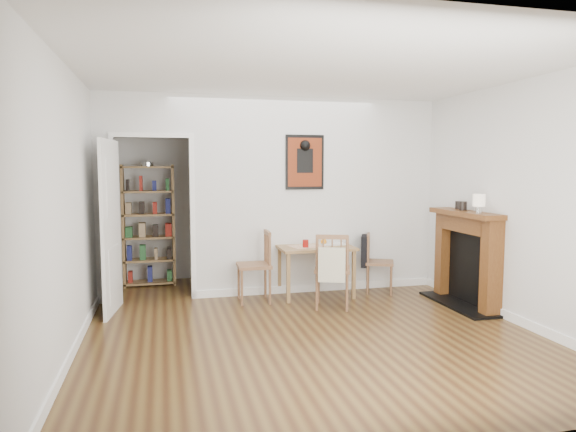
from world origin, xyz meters
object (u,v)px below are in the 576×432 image
object	(u,v)px
chair_left	(254,266)
notebook	(332,244)
bookshelf	(149,226)
red_glass	(306,244)
fireplace	(467,255)
chair_right	(378,262)
chair_front	(332,270)
ceramic_jar_b	(458,205)
ceramic_jar_a	(463,206)
orange_fruit	(324,242)
mantel_lamp	(479,201)
dining_table	(316,252)

from	to	relation	value
chair_left	notebook	size ratio (longest dim) A/B	2.67
bookshelf	red_glass	bearing A→B (deg)	-32.60
bookshelf	red_glass	distance (m)	2.34
fireplace	notebook	size ratio (longest dim) A/B	3.73
bookshelf	red_glass	xyz separation A→B (m)	(1.97, -1.26, -0.14)
chair_right	chair_front	world-z (taller)	chair_front
ceramic_jar_b	ceramic_jar_a	bearing A→B (deg)	-105.46
orange_fruit	ceramic_jar_a	distance (m)	1.81
ceramic_jar_a	mantel_lamp	bearing A→B (deg)	-97.75
chair_front	notebook	world-z (taller)	chair_front
dining_table	ceramic_jar_a	world-z (taller)	ceramic_jar_a
dining_table	chair_front	size ratio (longest dim) A/B	1.06
ceramic_jar_a	ceramic_jar_b	bearing A→B (deg)	74.54
chair_front	mantel_lamp	xyz separation A→B (m)	(1.55, -0.60, 0.83)
dining_table	ceramic_jar_a	xyz separation A→B (m)	(1.64, -0.78, 0.63)
chair_left	ceramic_jar_b	distance (m)	2.68
dining_table	fireplace	distance (m)	1.87
orange_fruit	fireplace	bearing A→B (deg)	-32.02
ceramic_jar_b	notebook	bearing A→B (deg)	154.10
chair_right	red_glass	bearing A→B (deg)	-176.45
chair_front	fireplace	size ratio (longest dim) A/B	0.73
mantel_lamp	fireplace	bearing A→B (deg)	75.10
chair_front	chair_right	bearing A→B (deg)	34.06
chair_right	notebook	world-z (taller)	chair_right
dining_table	orange_fruit	xyz separation A→B (m)	(0.14, 0.11, 0.12)
chair_right	chair_front	xyz separation A→B (m)	(-0.84, -0.57, 0.05)
dining_table	chair_left	distance (m)	0.85
chair_right	chair_front	size ratio (longest dim) A/B	0.88
chair_left	mantel_lamp	bearing A→B (deg)	-24.43
bookshelf	fireplace	distance (m)	4.32
dining_table	chair_right	xyz separation A→B (m)	(0.88, -0.01, -0.17)
chair_front	red_glass	bearing A→B (deg)	110.86
fireplace	notebook	xyz separation A→B (m)	(-1.41, 0.94, 0.05)
dining_table	chair_front	bearing A→B (deg)	-86.66
chair_right	fireplace	size ratio (longest dim) A/B	0.64
orange_fruit	chair_left	bearing A→B (deg)	-169.06
chair_right	bookshelf	size ratio (longest dim) A/B	0.46
orange_fruit	ceramic_jar_a	world-z (taller)	ceramic_jar_a
red_glass	mantel_lamp	world-z (taller)	mantel_lamp
chair_left	fireplace	size ratio (longest dim) A/B	0.72
notebook	mantel_lamp	world-z (taller)	mantel_lamp
chair_right	ceramic_jar_a	xyz separation A→B (m)	(0.76, -0.77, 0.80)
ceramic_jar_a	orange_fruit	bearing A→B (deg)	149.44
dining_table	chair_right	distance (m)	0.89
dining_table	orange_fruit	world-z (taller)	orange_fruit
chair_right	red_glass	size ratio (longest dim) A/B	8.01
notebook	chair_front	bearing A→B (deg)	-108.57
dining_table	chair_front	distance (m)	0.59
red_glass	mantel_lamp	bearing A→B (deg)	-32.50
bookshelf	red_glass	size ratio (longest dim) A/B	17.28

